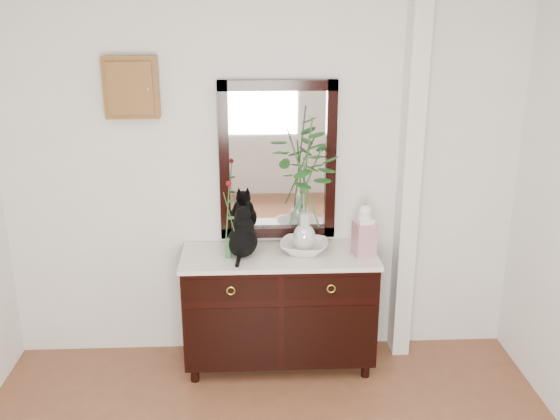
{
  "coord_description": "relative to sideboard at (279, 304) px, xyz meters",
  "views": [
    {
      "loc": [
        -0.08,
        -2.18,
        2.47
      ],
      "look_at": [
        0.1,
        1.63,
        1.2
      ],
      "focal_mm": 40.0,
      "sensor_mm": 36.0,
      "label": 1
    }
  ],
  "objects": [
    {
      "name": "bud_vase_rose",
      "position": [
        -0.34,
        -0.04,
        0.65
      ],
      "size": [
        0.08,
        0.08,
        0.55
      ],
      "primitive_type": null,
      "rotation": [
        0.0,
        0.0,
        -0.27
      ],
      "color": "#31653D",
      "rests_on": "sideboard"
    },
    {
      "name": "ginger_jar",
      "position": [
        0.57,
        -0.03,
        0.56
      ],
      "size": [
        0.16,
        0.16,
        0.36
      ],
      "primitive_type": null,
      "rotation": [
        0.0,
        0.0,
        0.2
      ],
      "color": "silver",
      "rests_on": "sideboard"
    },
    {
      "name": "key_cabinet",
      "position": [
        -0.95,
        0.21,
        1.48
      ],
      "size": [
        0.35,
        0.1,
        0.4
      ],
      "primitive_type": "cube",
      "color": "brown",
      "rests_on": "wall_back"
    },
    {
      "name": "sideboard",
      "position": [
        0.0,
        0.0,
        0.0
      ],
      "size": [
        1.33,
        0.52,
        0.82
      ],
      "color": "black",
      "rests_on": "ground"
    },
    {
      "name": "vase_branches",
      "position": [
        0.17,
        0.02,
        0.86
      ],
      "size": [
        0.45,
        0.45,
        0.93
      ],
      "primitive_type": null,
      "rotation": [
        0.0,
        0.0,
        0.03
      ],
      "color": "silver",
      "rests_on": "lotus_bowl"
    },
    {
      "name": "pilaster",
      "position": [
        0.9,
        0.17,
        0.88
      ],
      "size": [
        0.12,
        0.2,
        2.7
      ],
      "primitive_type": "cube",
      "color": "white",
      "rests_on": "ground"
    },
    {
      "name": "lotus_bowl",
      "position": [
        0.17,
        0.02,
        0.42
      ],
      "size": [
        0.39,
        0.39,
        0.08
      ],
      "primitive_type": "imported",
      "rotation": [
        0.0,
        0.0,
        -0.23
      ],
      "color": "white",
      "rests_on": "sideboard"
    },
    {
      "name": "cat",
      "position": [
        -0.25,
        0.0,
        0.54
      ],
      "size": [
        0.26,
        0.31,
        0.33
      ],
      "primitive_type": null,
      "rotation": [
        0.0,
        0.0,
        -0.08
      ],
      "color": "black",
      "rests_on": "sideboard"
    },
    {
      "name": "wall_mirror",
      "position": [
        -0.0,
        0.24,
        0.97
      ],
      "size": [
        0.8,
        0.06,
        1.1
      ],
      "color": "black",
      "rests_on": "wall_back"
    },
    {
      "name": "wall_back",
      "position": [
        -0.1,
        0.25,
        0.88
      ],
      "size": [
        3.6,
        0.04,
        2.7
      ],
      "primitive_type": "cube",
      "color": "white",
      "rests_on": "ground"
    }
  ]
}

